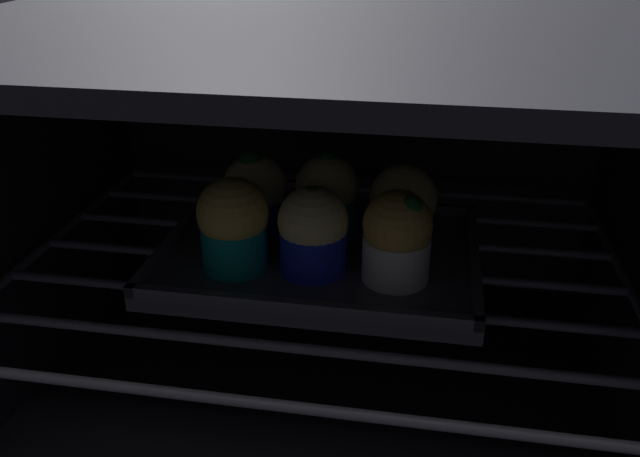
{
  "coord_description": "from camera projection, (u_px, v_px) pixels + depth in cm",
  "views": [
    {
      "loc": [
        8.88,
        -29.7,
        43.12
      ],
      "look_at": [
        0.0,
        21.78,
        17.52
      ],
      "focal_mm": 36.77,
      "sensor_mm": 36.0,
      "label": 1
    }
  ],
  "objects": [
    {
      "name": "muffin_row1_col1",
      "position": [
        325.0,
        196.0,
        0.61
      ],
      "size": [
        5.83,
        5.83,
        8.21
      ],
      "color": "#0C8C84",
      "rests_on": "baking_tray"
    },
    {
      "name": "muffin_row1_col0",
      "position": [
        255.0,
        193.0,
        0.62
      ],
      "size": [
        6.11,
        6.11,
        7.97
      ],
      "color": "#1928B7",
      "rests_on": "baking_tray"
    },
    {
      "name": "oven_cavity",
      "position": [
        328.0,
        213.0,
        0.62
      ],
      "size": [
        59.0,
        47.0,
        37.0
      ],
      "color": "black",
      "rests_on": "ground"
    },
    {
      "name": "muffin_row0_col2",
      "position": [
        397.0,
        237.0,
        0.53
      ],
      "size": [
        5.71,
        5.71,
        7.86
      ],
      "color": "silver",
      "rests_on": "baking_tray"
    },
    {
      "name": "muffin_row1_col2",
      "position": [
        403.0,
        206.0,
        0.6
      ],
      "size": [
        6.16,
        6.16,
        7.46
      ],
      "color": "#0C8C84",
      "rests_on": "baking_tray"
    },
    {
      "name": "muffin_row0_col0",
      "position": [
        233.0,
        224.0,
        0.55
      ],
      "size": [
        6.09,
        6.09,
        8.11
      ],
      "color": "#0C8C84",
      "rests_on": "baking_tray"
    },
    {
      "name": "baking_tray",
      "position": [
        320.0,
        256.0,
        0.59
      ],
      "size": [
        28.0,
        20.92,
        2.2
      ],
      "color": "#4C4C51",
      "rests_on": "oven_rack"
    },
    {
      "name": "muffin_row0_col1",
      "position": [
        314.0,
        231.0,
        0.55
      ],
      "size": [
        5.92,
        5.92,
        7.69
      ],
      "color": "#1928B7",
      "rests_on": "baking_tray"
    },
    {
      "name": "oven_rack",
      "position": [
        320.0,
        266.0,
        0.6
      ],
      "size": [
        54.8,
        42.0,
        0.8
      ],
      "color": "#51515B",
      "rests_on": "oven_cavity"
    }
  ]
}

